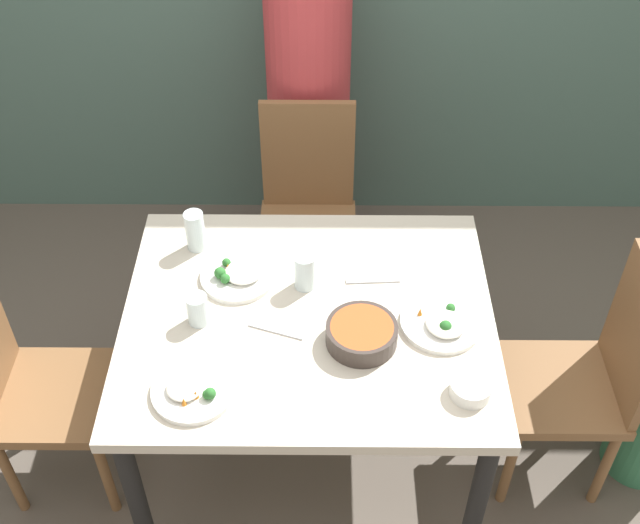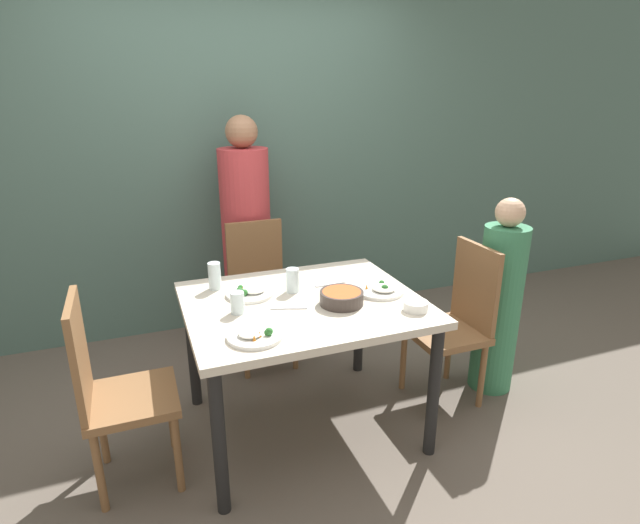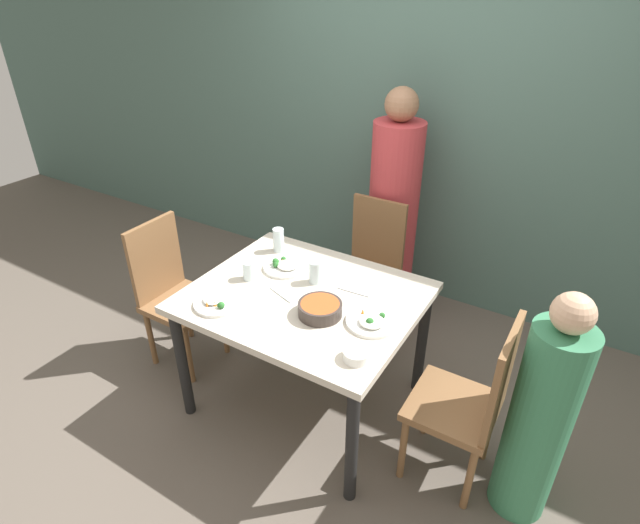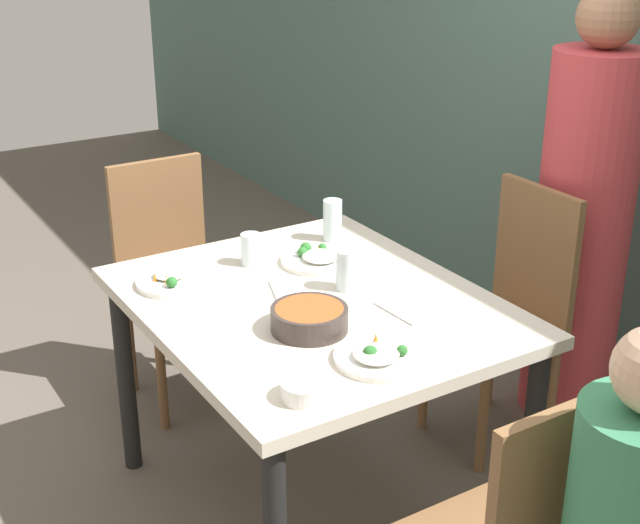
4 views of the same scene
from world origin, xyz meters
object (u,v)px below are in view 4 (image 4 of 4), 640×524
at_px(person_adult, 583,229).
at_px(glass_water_tall, 333,220).
at_px(bowl_curry, 309,318).
at_px(plate_rice_adult, 318,259).
at_px(chair_adult_spot, 509,309).

distance_m(person_adult, glass_water_tall, 0.94).
bearing_deg(bowl_curry, glass_water_tall, 142.21).
xyz_separation_m(bowl_curry, plate_rice_adult, (-0.40, 0.27, -0.02)).
relative_size(chair_adult_spot, glass_water_tall, 6.44).
relative_size(plate_rice_adult, glass_water_tall, 1.70).
height_order(bowl_curry, glass_water_tall, glass_water_tall).
height_order(chair_adult_spot, glass_water_tall, chair_adult_spot).
height_order(person_adult, plate_rice_adult, person_adult).
bearing_deg(person_adult, bowl_curry, -81.89).
xyz_separation_m(bowl_curry, glass_water_tall, (-0.55, 0.43, 0.04)).
height_order(person_adult, glass_water_tall, person_adult).
bearing_deg(chair_adult_spot, glass_water_tall, -125.46).
bearing_deg(chair_adult_spot, person_adult, 90.00).
bearing_deg(glass_water_tall, plate_rice_adult, -45.04).
bearing_deg(glass_water_tall, chair_adult_spot, 54.54).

